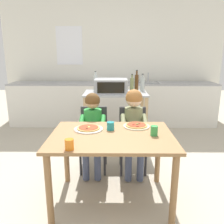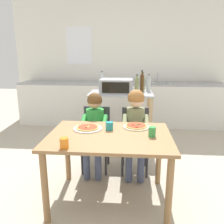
{
  "view_description": "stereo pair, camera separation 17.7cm",
  "coord_description": "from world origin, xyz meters",
  "px_view_note": "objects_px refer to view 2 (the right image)",
  "views": [
    {
      "loc": [
        0.02,
        -2.12,
        1.5
      ],
      "look_at": [
        0.0,
        0.3,
        0.88
      ],
      "focal_mm": 36.97,
      "sensor_mm": 36.0,
      "label": 1
    },
    {
      "loc": [
        0.2,
        -2.11,
        1.5
      ],
      "look_at": [
        0.0,
        0.3,
        0.88
      ],
      "focal_mm": 36.97,
      "sensor_mm": 36.0,
      "label": 2
    }
  ],
  "objects_px": {
    "drinking_cup_green": "(152,132)",
    "drinking_cup_orange": "(64,143)",
    "pizza_plate_cream": "(136,126)",
    "drinking_cup_teal": "(109,126)",
    "bottle_tall_green_wine": "(142,84)",
    "bottle_slim_sauce": "(137,86)",
    "dining_chair_left": "(96,133)",
    "child_in_olive_shirt": "(136,122)",
    "dining_table": "(110,145)",
    "pizza_plate_white": "(88,128)",
    "kitchen_island_cart": "(121,111)",
    "bottle_clear_vinegar": "(143,84)",
    "child_in_green_shirt": "(94,124)",
    "bottle_squat_spirits": "(149,84)",
    "toaster_oven": "(116,86)",
    "bottle_dark_olive_oil": "(102,82)",
    "dining_chair_right": "(135,135)"
  },
  "relations": [
    {
      "from": "bottle_clear_vinegar",
      "to": "dining_table",
      "type": "bearing_deg",
      "value": -103.26
    },
    {
      "from": "bottle_dark_olive_oil",
      "to": "bottle_tall_green_wine",
      "type": "bearing_deg",
      "value": -25.32
    },
    {
      "from": "kitchen_island_cart",
      "to": "bottle_clear_vinegar",
      "type": "relative_size",
      "value": 3.29
    },
    {
      "from": "child_in_green_shirt",
      "to": "bottle_squat_spirits",
      "type": "bearing_deg",
      "value": 54.12
    },
    {
      "from": "drinking_cup_green",
      "to": "drinking_cup_orange",
      "type": "bearing_deg",
      "value": -155.56
    },
    {
      "from": "kitchen_island_cart",
      "to": "pizza_plate_cream",
      "type": "bearing_deg",
      "value": -79.71
    },
    {
      "from": "kitchen_island_cart",
      "to": "pizza_plate_white",
      "type": "distance_m",
      "value": 1.33
    },
    {
      "from": "bottle_tall_green_wine",
      "to": "bottle_slim_sauce",
      "type": "xyz_separation_m",
      "value": [
        -0.08,
        -0.11,
        -0.02
      ]
    },
    {
      "from": "bottle_slim_sauce",
      "to": "pizza_plate_white",
      "type": "height_order",
      "value": "bottle_slim_sauce"
    },
    {
      "from": "kitchen_island_cart",
      "to": "drinking_cup_teal",
      "type": "relative_size",
      "value": 11.7
    },
    {
      "from": "kitchen_island_cart",
      "to": "child_in_olive_shirt",
      "type": "height_order",
      "value": "child_in_olive_shirt"
    },
    {
      "from": "bottle_clear_vinegar",
      "to": "drinking_cup_orange",
      "type": "height_order",
      "value": "bottle_clear_vinegar"
    },
    {
      "from": "bottle_squat_spirits",
      "to": "drinking_cup_teal",
      "type": "height_order",
      "value": "bottle_squat_spirits"
    },
    {
      "from": "bottle_clear_vinegar",
      "to": "dining_table",
      "type": "height_order",
      "value": "bottle_clear_vinegar"
    },
    {
      "from": "bottle_slim_sauce",
      "to": "dining_table",
      "type": "bearing_deg",
      "value": -102.79
    },
    {
      "from": "dining_chair_left",
      "to": "pizza_plate_cream",
      "type": "height_order",
      "value": "dining_chair_left"
    },
    {
      "from": "bottle_dark_olive_oil",
      "to": "drinking_cup_green",
      "type": "height_order",
      "value": "bottle_dark_olive_oil"
    },
    {
      "from": "dining_chair_left",
      "to": "dining_chair_right",
      "type": "distance_m",
      "value": 0.51
    },
    {
      "from": "pizza_plate_white",
      "to": "pizza_plate_cream",
      "type": "xyz_separation_m",
      "value": [
        0.51,
        0.1,
        0.0
      ]
    },
    {
      "from": "bottle_squat_spirits",
      "to": "dining_chair_right",
      "type": "distance_m",
      "value": 1.06
    },
    {
      "from": "toaster_oven",
      "to": "pizza_plate_cream",
      "type": "bearing_deg",
      "value": -76.22
    },
    {
      "from": "dining_chair_left",
      "to": "child_in_olive_shirt",
      "type": "relative_size",
      "value": 0.77
    },
    {
      "from": "dining_table",
      "to": "bottle_tall_green_wine",
      "type": "bearing_deg",
      "value": 75.1
    },
    {
      "from": "child_in_green_shirt",
      "to": "pizza_plate_cream",
      "type": "xyz_separation_m",
      "value": [
        0.51,
        -0.34,
        0.09
      ]
    },
    {
      "from": "child_in_olive_shirt",
      "to": "pizza_plate_cream",
      "type": "distance_m",
      "value": 0.33
    },
    {
      "from": "dining_chair_right",
      "to": "child_in_green_shirt",
      "type": "distance_m",
      "value": 0.54
    },
    {
      "from": "toaster_oven",
      "to": "dining_table",
      "type": "bearing_deg",
      "value": -88.99
    },
    {
      "from": "dining_table",
      "to": "drinking_cup_green",
      "type": "bearing_deg",
      "value": -2.7
    },
    {
      "from": "child_in_olive_shirt",
      "to": "child_in_green_shirt",
      "type": "bearing_deg",
      "value": 178.99
    },
    {
      "from": "kitchen_island_cart",
      "to": "bottle_squat_spirits",
      "type": "xyz_separation_m",
      "value": [
        0.43,
        0.14,
        0.42
      ]
    },
    {
      "from": "bottle_clear_vinegar",
      "to": "dining_table",
      "type": "xyz_separation_m",
      "value": [
        -0.39,
        -1.65,
        -0.39
      ]
    },
    {
      "from": "child_in_green_shirt",
      "to": "drinking_cup_orange",
      "type": "relative_size",
      "value": 11.1
    },
    {
      "from": "child_in_green_shirt",
      "to": "pizza_plate_cream",
      "type": "bearing_deg",
      "value": -33.6
    },
    {
      "from": "bottle_clear_vinegar",
      "to": "child_in_green_shirt",
      "type": "xyz_separation_m",
      "value": [
        -0.63,
        -1.06,
        -0.36
      ]
    },
    {
      "from": "toaster_oven",
      "to": "bottle_dark_olive_oil",
      "type": "bearing_deg",
      "value": 136.7
    },
    {
      "from": "child_in_olive_shirt",
      "to": "drinking_cup_teal",
      "type": "relative_size",
      "value": 12.63
    },
    {
      "from": "drinking_cup_teal",
      "to": "bottle_tall_green_wine",
      "type": "bearing_deg",
      "value": 72.85
    },
    {
      "from": "kitchen_island_cart",
      "to": "toaster_oven",
      "type": "distance_m",
      "value": 0.41
    },
    {
      "from": "bottle_clear_vinegar",
      "to": "dining_chair_left",
      "type": "distance_m",
      "value": 1.25
    },
    {
      "from": "toaster_oven",
      "to": "dining_chair_right",
      "type": "height_order",
      "value": "toaster_oven"
    },
    {
      "from": "bottle_squat_spirits",
      "to": "bottle_slim_sauce",
      "type": "relative_size",
      "value": 0.92
    },
    {
      "from": "pizza_plate_cream",
      "to": "drinking_cup_teal",
      "type": "relative_size",
      "value": 3.35
    },
    {
      "from": "bottle_squat_spirits",
      "to": "bottle_clear_vinegar",
      "type": "distance_m",
      "value": 0.11
    },
    {
      "from": "bottle_slim_sauce",
      "to": "bottle_clear_vinegar",
      "type": "bearing_deg",
      "value": 75.29
    },
    {
      "from": "child_in_green_shirt",
      "to": "child_in_olive_shirt",
      "type": "bearing_deg",
      "value": -1.01
    },
    {
      "from": "bottle_tall_green_wine",
      "to": "child_in_green_shirt",
      "type": "bearing_deg",
      "value": -127.87
    },
    {
      "from": "kitchen_island_cart",
      "to": "bottle_squat_spirits",
      "type": "height_order",
      "value": "bottle_squat_spirits"
    },
    {
      "from": "bottle_tall_green_wine",
      "to": "dining_table",
      "type": "bearing_deg",
      "value": -104.9
    },
    {
      "from": "child_in_green_shirt",
      "to": "drinking_cup_orange",
      "type": "bearing_deg",
      "value": -96.16
    },
    {
      "from": "kitchen_island_cart",
      "to": "bottle_clear_vinegar",
      "type": "height_order",
      "value": "bottle_clear_vinegar"
    }
  ]
}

